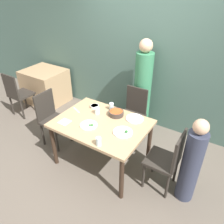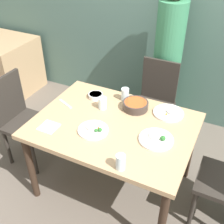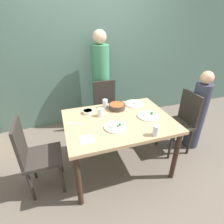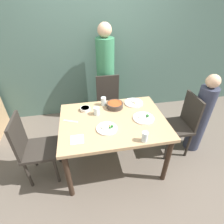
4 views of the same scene
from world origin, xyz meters
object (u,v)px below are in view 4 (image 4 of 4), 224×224
(chair_child_spot, at_px, (181,123))
(plate_rice_adult, at_px, (107,128))
(bowl_curry, at_px, (115,105))
(glass_water_tall, at_px, (97,111))
(person_adult, at_px, (106,78))
(chair_adult_spot, at_px, (109,102))
(person_child, at_px, (200,117))

(chair_child_spot, relative_size, plate_rice_adult, 3.85)
(bowl_curry, xyz_separation_m, glass_water_tall, (-0.26, -0.12, 0.02))
(bowl_curry, relative_size, glass_water_tall, 2.11)
(bowl_curry, bearing_deg, person_adult, 89.31)
(chair_child_spot, xyz_separation_m, glass_water_tall, (-1.17, 0.10, 0.29))
(chair_adult_spot, height_order, glass_water_tall, chair_adult_spot)
(chair_adult_spot, bearing_deg, bowl_curry, -91.09)
(person_child, relative_size, bowl_curry, 5.48)
(chair_adult_spot, relative_size, person_child, 0.77)
(bowl_curry, distance_m, plate_rice_adult, 0.46)
(chair_adult_spot, relative_size, glass_water_tall, 8.86)
(glass_water_tall, bearing_deg, chair_child_spot, -4.92)
(chair_adult_spot, bearing_deg, person_child, -32.69)
(chair_adult_spot, distance_m, person_adult, 0.43)
(person_child, distance_m, glass_water_tall, 1.47)
(person_child, bearing_deg, plate_rice_adult, -171.35)
(plate_rice_adult, relative_size, glass_water_tall, 2.30)
(person_adult, xyz_separation_m, bowl_curry, (-0.01, -0.86, -0.02))
(person_child, distance_m, bowl_curry, 1.23)
(person_child, height_order, glass_water_tall, person_child)
(chair_child_spot, distance_m, bowl_curry, 0.97)
(bowl_curry, bearing_deg, glass_water_tall, -155.54)
(person_child, bearing_deg, glass_water_tall, 176.04)
(chair_child_spot, distance_m, glass_water_tall, 1.21)
(person_adult, bearing_deg, bowl_curry, -90.69)
(chair_adult_spot, distance_m, chair_child_spot, 1.18)
(chair_child_spot, bearing_deg, bowl_curry, -103.53)
(person_child, xyz_separation_m, plate_rice_adult, (-1.37, -0.21, 0.18))
(chair_adult_spot, bearing_deg, chair_child_spot, -40.23)
(person_adult, bearing_deg, chair_adult_spot, -90.00)
(glass_water_tall, bearing_deg, person_child, -3.96)
(chair_child_spot, height_order, person_adult, person_adult)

